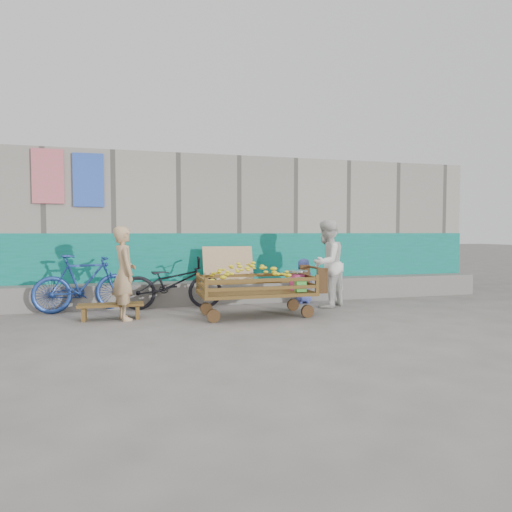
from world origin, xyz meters
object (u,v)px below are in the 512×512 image
object	(u,v)px
banana_cart	(254,281)
bench	(111,308)
woman	(327,263)
child	(304,281)
vendor_man	(124,273)
bicycle_dark	(172,283)
bicycle_blue	(84,283)

from	to	relation	value
banana_cart	bench	xyz separation A→B (m)	(-2.32, 0.37, -0.41)
bench	woman	xyz separation A→B (m)	(3.90, 0.20, 0.64)
woman	child	xyz separation A→B (m)	(-0.25, 0.56, -0.38)
vendor_man	woman	xyz separation A→B (m)	(3.69, 0.29, 0.07)
woman	bicycle_dark	xyz separation A→B (m)	(-2.85, 0.55, -0.35)
banana_cart	bench	world-z (taller)	banana_cart
bicycle_dark	woman	bearing A→B (deg)	-96.18
woman	bicycle_blue	xyz separation A→B (m)	(-4.39, 0.65, -0.32)
child	bench	bearing A→B (deg)	8.64
woman	child	world-z (taller)	woman
child	bicycle_blue	xyz separation A→B (m)	(-4.15, 0.09, 0.06)
child	bicycle_blue	distance (m)	4.15
bench	bicycle_dark	size ratio (longest dim) A/B	0.56
vendor_man	bicycle_dark	xyz separation A→B (m)	(0.84, 0.84, -0.28)
banana_cart	child	size ratio (longest dim) A/B	2.32
bench	bicycle_dark	world-z (taller)	bicycle_dark
bench	vendor_man	world-z (taller)	vendor_man
woman	bicycle_blue	world-z (taller)	woman
banana_cart	vendor_man	xyz separation A→B (m)	(-2.10, 0.28, 0.16)
child	woman	bearing A→B (deg)	110.50
bench	bicycle_dark	xyz separation A→B (m)	(1.05, 0.75, 0.29)
bench	child	bearing A→B (deg)	11.80
bench	vendor_man	bearing A→B (deg)	-21.60
vendor_man	woman	bearing A→B (deg)	-99.41
woman	vendor_man	bearing A→B (deg)	-33.35
banana_cart	vendor_man	size ratio (longest dim) A/B	1.37
vendor_man	bicycle_dark	distance (m)	1.22
banana_cart	child	xyz separation A→B (m)	(1.34, 1.13, -0.15)
bench	bicycle_dark	bearing A→B (deg)	35.48
child	banana_cart	bearing A→B (deg)	37.03
woman	child	distance (m)	0.72
bicycle_dark	bicycle_blue	bearing A→B (deg)	90.77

